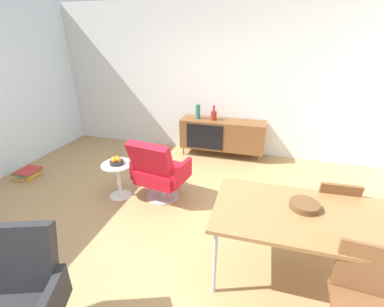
{
  "coord_description": "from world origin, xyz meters",
  "views": [
    {
      "loc": [
        0.99,
        -2.45,
        2.15
      ],
      "look_at": [
        0.19,
        0.39,
        0.84
      ],
      "focal_mm": 24.41,
      "sensor_mm": 36.0,
      "label": 1
    }
  ],
  "objects_px": {
    "lounge_chair_red": "(159,170)",
    "wooden_bowl_on_table": "(304,205)",
    "vase_sculptural_dark": "(214,115)",
    "dining_chair_front_right": "(362,302)",
    "dining_chair_back_right": "(330,209)",
    "side_table_round": "(119,176)",
    "vase_cobalt": "(198,111)",
    "magazine_stack": "(28,173)",
    "armchair_black_shell": "(7,300)",
    "sideboard": "(222,134)",
    "dining_table": "(305,218)",
    "fruit_bowl": "(116,161)"
  },
  "relations": [
    {
      "from": "sideboard",
      "to": "side_table_round",
      "type": "relative_size",
      "value": 3.08
    },
    {
      "from": "dining_chair_front_right",
      "to": "lounge_chair_red",
      "type": "height_order",
      "value": "lounge_chair_red"
    },
    {
      "from": "fruit_bowl",
      "to": "dining_chair_back_right",
      "type": "bearing_deg",
      "value": -5.52
    },
    {
      "from": "side_table_round",
      "to": "lounge_chair_red",
      "type": "bearing_deg",
      "value": 7.24
    },
    {
      "from": "dining_table",
      "to": "side_table_round",
      "type": "height_order",
      "value": "dining_table"
    },
    {
      "from": "dining_chair_back_right",
      "to": "magazine_stack",
      "type": "relative_size",
      "value": 2.16
    },
    {
      "from": "sideboard",
      "to": "vase_cobalt",
      "type": "bearing_deg",
      "value": 179.78
    },
    {
      "from": "sideboard",
      "to": "wooden_bowl_on_table",
      "type": "xyz_separation_m",
      "value": [
        1.18,
        -2.59,
        0.33
      ]
    },
    {
      "from": "dining_table",
      "to": "lounge_chair_red",
      "type": "xyz_separation_m",
      "value": [
        -1.77,
        0.9,
        -0.23
      ]
    },
    {
      "from": "dining_chair_front_right",
      "to": "side_table_round",
      "type": "relative_size",
      "value": 1.65
    },
    {
      "from": "dining_table",
      "to": "dining_chair_front_right",
      "type": "bearing_deg",
      "value": -57.64
    },
    {
      "from": "dining_chair_front_right",
      "to": "lounge_chair_red",
      "type": "xyz_separation_m",
      "value": [
        -2.13,
        1.46,
        -0.0
      ]
    },
    {
      "from": "magazine_stack",
      "to": "armchair_black_shell",
      "type": "bearing_deg",
      "value": -45.05
    },
    {
      "from": "wooden_bowl_on_table",
      "to": "lounge_chair_red",
      "type": "distance_m",
      "value": 1.97
    },
    {
      "from": "dining_chair_front_right",
      "to": "wooden_bowl_on_table",
      "type": "bearing_deg",
      "value": 119.28
    },
    {
      "from": "fruit_bowl",
      "to": "magazine_stack",
      "type": "relative_size",
      "value": 0.51
    },
    {
      "from": "sideboard",
      "to": "dining_chair_back_right",
      "type": "bearing_deg",
      "value": -53.96
    },
    {
      "from": "dining_chair_back_right",
      "to": "magazine_stack",
      "type": "height_order",
      "value": "dining_chair_back_right"
    },
    {
      "from": "dining_chair_back_right",
      "to": "lounge_chair_red",
      "type": "bearing_deg",
      "value": 170.9
    },
    {
      "from": "wooden_bowl_on_table",
      "to": "lounge_chair_red",
      "type": "bearing_deg",
      "value": 155.22
    },
    {
      "from": "dining_table",
      "to": "fruit_bowl",
      "type": "relative_size",
      "value": 8.0
    },
    {
      "from": "sideboard",
      "to": "armchair_black_shell",
      "type": "relative_size",
      "value": 1.69
    },
    {
      "from": "vase_cobalt",
      "to": "side_table_round",
      "type": "distance_m",
      "value": 2.05
    },
    {
      "from": "dining_chair_back_right",
      "to": "magazine_stack",
      "type": "distance_m",
      "value": 4.56
    },
    {
      "from": "side_table_round",
      "to": "dining_chair_back_right",
      "type": "bearing_deg",
      "value": -5.53
    },
    {
      "from": "lounge_chair_red",
      "to": "fruit_bowl",
      "type": "xyz_separation_m",
      "value": [
        -0.6,
        -0.08,
        0.1
      ]
    },
    {
      "from": "vase_sculptural_dark",
      "to": "lounge_chair_red",
      "type": "relative_size",
      "value": 0.29
    },
    {
      "from": "vase_sculptural_dark",
      "to": "wooden_bowl_on_table",
      "type": "height_order",
      "value": "vase_sculptural_dark"
    },
    {
      "from": "vase_cobalt",
      "to": "vase_sculptural_dark",
      "type": "height_order",
      "value": "same"
    },
    {
      "from": "vase_sculptural_dark",
      "to": "dining_chair_front_right",
      "type": "xyz_separation_m",
      "value": [
        1.72,
        -3.23,
        -0.34
      ]
    },
    {
      "from": "wooden_bowl_on_table",
      "to": "dining_chair_front_right",
      "type": "xyz_separation_m",
      "value": [
        0.36,
        -0.64,
        -0.3
      ]
    },
    {
      "from": "lounge_chair_red",
      "to": "wooden_bowl_on_table",
      "type": "bearing_deg",
      "value": -24.78
    },
    {
      "from": "wooden_bowl_on_table",
      "to": "dining_chair_back_right",
      "type": "height_order",
      "value": "dining_chair_back_right"
    },
    {
      "from": "vase_cobalt",
      "to": "side_table_round",
      "type": "height_order",
      "value": "vase_cobalt"
    },
    {
      "from": "vase_sculptural_dark",
      "to": "magazine_stack",
      "type": "distance_m",
      "value": 3.4
    },
    {
      "from": "dining_chair_back_right",
      "to": "armchair_black_shell",
      "type": "relative_size",
      "value": 0.9
    },
    {
      "from": "lounge_chair_red",
      "to": "fruit_bowl",
      "type": "bearing_deg",
      "value": -172.77
    },
    {
      "from": "dining_table",
      "to": "lounge_chair_red",
      "type": "relative_size",
      "value": 1.69
    },
    {
      "from": "dining_chair_back_right",
      "to": "dining_chair_front_right",
      "type": "bearing_deg",
      "value": -89.92
    },
    {
      "from": "dining_table",
      "to": "wooden_bowl_on_table",
      "type": "xyz_separation_m",
      "value": [
        -0.01,
        0.08,
        0.07
      ]
    },
    {
      "from": "vase_cobalt",
      "to": "magazine_stack",
      "type": "xyz_separation_m",
      "value": [
        -2.5,
        -1.76,
        -0.79
      ]
    },
    {
      "from": "vase_sculptural_dark",
      "to": "dining_chair_back_right",
      "type": "relative_size",
      "value": 0.33
    },
    {
      "from": "armchair_black_shell",
      "to": "vase_sculptural_dark",
      "type": "bearing_deg",
      "value": 80.13
    },
    {
      "from": "vase_sculptural_dark",
      "to": "side_table_round",
      "type": "height_order",
      "value": "vase_sculptural_dark"
    },
    {
      "from": "dining_chair_front_right",
      "to": "dining_chair_back_right",
      "type": "relative_size",
      "value": 1.0
    },
    {
      "from": "wooden_bowl_on_table",
      "to": "dining_chair_back_right",
      "type": "relative_size",
      "value": 0.3
    },
    {
      "from": "armchair_black_shell",
      "to": "fruit_bowl",
      "type": "bearing_deg",
      "value": 99.34
    },
    {
      "from": "magazine_stack",
      "to": "vase_sculptural_dark",
      "type": "bearing_deg",
      "value": 32.04
    },
    {
      "from": "vase_cobalt",
      "to": "dining_table",
      "type": "relative_size",
      "value": 0.17
    },
    {
      "from": "vase_cobalt",
      "to": "side_table_round",
      "type": "relative_size",
      "value": 0.54
    }
  ]
}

